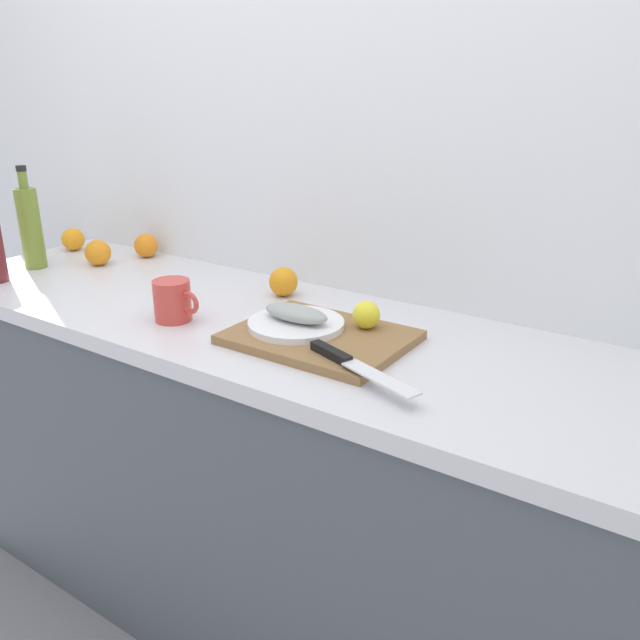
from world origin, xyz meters
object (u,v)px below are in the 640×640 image
white_plate (296,324)px  lemon_0 (366,315)px  fish_fillet (296,313)px  orange_0 (73,239)px  chef_knife (348,362)px  olive_oil_bottle (30,226)px  coffee_mug_0 (173,301)px  cutting_board (320,337)px

white_plate → lemon_0: lemon_0 is taller
fish_fillet → orange_0: (-1.07, 0.20, -0.02)m
chef_knife → orange_0: size_ratio=3.80×
fish_fillet → lemon_0: 0.16m
fish_fillet → olive_oil_bottle: (-0.99, 0.01, 0.07)m
coffee_mug_0 → orange_0: bearing=159.6°
lemon_0 → coffee_mug_0: coffee_mug_0 is taller
white_plate → orange_0: (-1.07, 0.20, 0.01)m
white_plate → coffee_mug_0: coffee_mug_0 is taller
olive_oil_bottle → white_plate: bearing=-0.4°
white_plate → chef_knife: 0.23m
chef_knife → coffee_mug_0: 0.50m
lemon_0 → coffee_mug_0: bearing=-158.8°
cutting_board → orange_0: orange_0 is taller
white_plate → chef_knife: bearing=-28.6°
chef_knife → olive_oil_bottle: olive_oil_bottle is taller
cutting_board → lemon_0: size_ratio=6.11×
white_plate → lemon_0: size_ratio=3.51×
lemon_0 → orange_0: (-1.20, 0.12, -0.01)m
fish_fillet → lemon_0: bearing=32.3°
chef_knife → lemon_0: 0.21m
lemon_0 → orange_0: size_ratio=0.82×
white_plate → lemon_0: bearing=32.3°
white_plate → fish_fillet: size_ratio=1.33×
white_plate → olive_oil_bottle: bearing=179.6°
lemon_0 → olive_oil_bottle: 1.12m
chef_knife → white_plate: bearing=170.4°
chef_knife → lemon_0: lemon_0 is taller
olive_oil_bottle → orange_0: size_ratio=4.09×
orange_0 → chef_knife: bearing=-13.9°
cutting_board → white_plate: bearing=-179.4°
fish_fillet → orange_0: bearing=169.2°
cutting_board → fish_fillet: bearing=-179.4°
white_plate → coffee_mug_0: 0.31m
chef_knife → orange_0: 1.32m
lemon_0 → coffee_mug_0: 0.46m
white_plate → coffee_mug_0: (-0.30, -0.08, 0.02)m
white_plate → coffee_mug_0: bearing=-164.3°
coffee_mug_0 → chef_knife: bearing=-3.2°
fish_fillet → lemon_0: size_ratio=2.63×
fish_fillet → chef_knife: bearing=-28.6°
chef_knife → coffee_mug_0: coffee_mug_0 is taller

